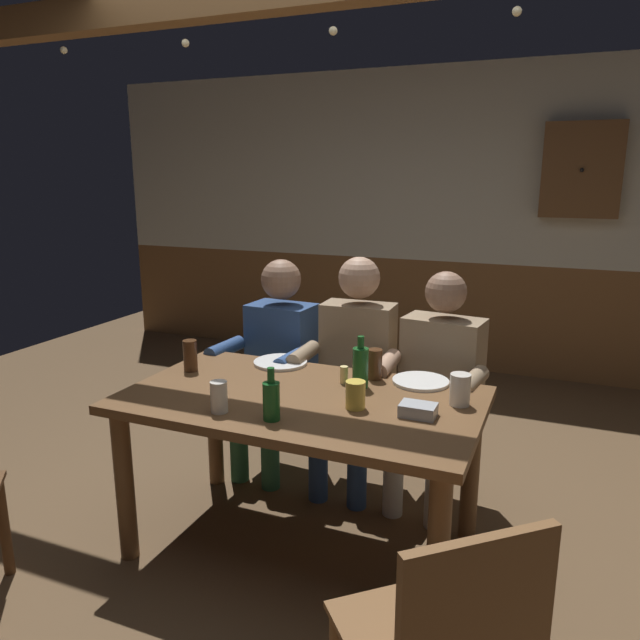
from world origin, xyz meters
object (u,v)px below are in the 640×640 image
(dining_table, at_px, (302,420))
(plate_1, at_px, (421,381))
(pint_glass_0, at_px, (460,390))
(person_2, at_px, (437,378))
(pint_glass_4, at_px, (375,364))
(person_0, at_px, (276,355))
(bottle_0, at_px, (272,400))
(plate_0, at_px, (280,362))
(pint_glass_1, at_px, (219,397))
(wall_dart_cabinet, at_px, (582,170))
(person_1, at_px, (354,362))
(pint_glass_2, at_px, (190,356))
(condiment_caddy, at_px, (418,410))
(bottle_1, at_px, (360,366))
(pint_glass_3, at_px, (355,395))
(table_candle, at_px, (344,375))

(dining_table, height_order, plate_1, plate_1)
(dining_table, height_order, pint_glass_0, pint_glass_0)
(person_2, relative_size, pint_glass_4, 8.33)
(person_0, relative_size, bottle_0, 5.68)
(dining_table, bearing_deg, plate_0, 127.48)
(pint_glass_0, xyz_separation_m, pint_glass_1, (-0.87, -0.44, -0.00))
(person_2, relative_size, wall_dart_cabinet, 1.69)
(person_1, bearing_deg, pint_glass_4, 120.92)
(plate_0, bearing_deg, pint_glass_2, -143.06)
(condiment_caddy, bearing_deg, plate_0, 153.62)
(person_1, xyz_separation_m, pint_glass_4, (0.22, -0.34, 0.12))
(condiment_caddy, relative_size, pint_glass_0, 1.06)
(pint_glass_2, bearing_deg, plate_1, 13.39)
(plate_1, bearing_deg, condiment_caddy, -78.17)
(person_0, relative_size, person_1, 0.97)
(person_1, height_order, wall_dart_cabinet, wall_dart_cabinet)
(bottle_1, bearing_deg, bottle_0, -112.11)
(bottle_1, bearing_deg, person_1, 112.50)
(dining_table, distance_m, bottle_0, 0.34)
(condiment_caddy, bearing_deg, bottle_0, -153.85)
(person_0, bearing_deg, plate_0, 123.91)
(person_1, relative_size, pint_glass_2, 8.13)
(person_0, distance_m, pint_glass_4, 0.77)
(person_2, bearing_deg, person_1, 7.10)
(wall_dart_cabinet, bearing_deg, plate_0, -118.15)
(person_0, bearing_deg, dining_table, 127.95)
(condiment_caddy, xyz_separation_m, pint_glass_3, (-0.25, -0.02, 0.03))
(condiment_caddy, bearing_deg, person_0, 144.27)
(pint_glass_2, bearing_deg, table_candle, 8.85)
(person_0, height_order, condiment_caddy, person_0)
(table_candle, bearing_deg, pint_glass_2, -171.15)
(condiment_caddy, relative_size, plate_1, 0.55)
(person_0, xyz_separation_m, pint_glass_1, (0.23, -0.96, 0.12))
(person_0, bearing_deg, condiment_caddy, 147.85)
(plate_0, distance_m, pint_glass_0, 0.95)
(plate_1, xyz_separation_m, bottle_0, (-0.43, -0.63, 0.07))
(person_1, relative_size, table_candle, 15.37)
(table_candle, bearing_deg, pint_glass_3, -60.79)
(bottle_0, distance_m, pint_glass_4, 0.65)
(pint_glass_3, relative_size, pint_glass_4, 0.80)
(bottle_1, relative_size, wall_dart_cabinet, 0.33)
(dining_table, height_order, condiment_caddy, condiment_caddy)
(table_candle, relative_size, bottle_0, 0.38)
(bottle_1, bearing_deg, person_0, 144.30)
(table_candle, xyz_separation_m, plate_1, (0.32, 0.14, -0.03))
(bottle_0, height_order, bottle_1, bottle_1)
(person_2, distance_m, plate_0, 0.79)
(bottle_0, bearing_deg, wall_dart_cabinet, 71.60)
(plate_1, distance_m, bottle_0, 0.77)
(plate_1, height_order, pint_glass_4, pint_glass_4)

